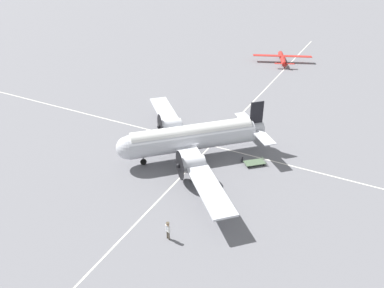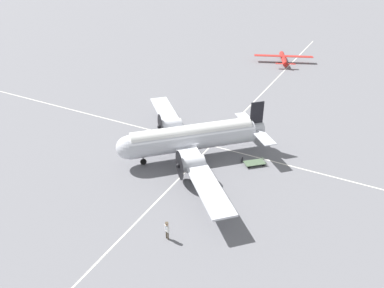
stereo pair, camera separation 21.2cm
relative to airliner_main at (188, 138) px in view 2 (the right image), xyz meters
name	(u,v)px [view 2 (the right image)]	position (x,y,z in m)	size (l,w,h in m)	color
ground_plane	(192,157)	(-0.31, 0.32, -2.56)	(300.00, 300.00, 0.00)	slate
apron_line_eastwest	(198,159)	(-0.31, 1.14, -2.55)	(120.00, 0.16, 0.01)	silver
apron_line_northsouth	(205,144)	(-3.74, 0.32, -2.55)	(0.16, 120.00, 0.01)	silver
airliner_main	(188,138)	(0.00, 0.00, 0.00)	(20.62, 20.22, 5.90)	silver
crew_foreground	(167,229)	(12.33, 4.66, -1.45)	(0.39, 0.55, 1.76)	#473D2D
suitcase_near_door	(242,160)	(-2.04, 5.78, -2.31)	(0.42, 0.13, 0.52)	#232328
baggage_cart	(255,163)	(-2.09, 7.24, -2.27)	(2.42, 2.49, 0.56)	#4C6047
light_aircraft_distant	(283,58)	(-40.57, -0.53, -1.68)	(8.52, 11.03, 2.16)	#B2231E
traffic_cone	(212,181)	(3.28, 4.57, -2.31)	(0.41, 0.41, 0.54)	orange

